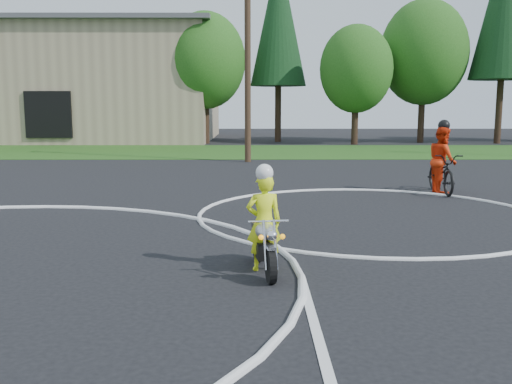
{
  "coord_description": "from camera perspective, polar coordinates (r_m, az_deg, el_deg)",
  "views": [
    {
      "loc": [
        5.29,
        -5.19,
        2.55
      ],
      "look_at": [
        5.32,
        4.38,
        1.1
      ],
      "focal_mm": 40.0,
      "sensor_mm": 36.0,
      "label": 1
    }
  ],
  "objects": [
    {
      "name": "rider_second_grp",
      "position": [
        17.67,
        18.1,
        2.37
      ],
      "size": [
        0.82,
        2.25,
        2.16
      ],
      "rotation": [
        0.0,
        0.0,
        -0.02
      ],
      "color": "black",
      "rests_on": "ground"
    },
    {
      "name": "utility_poles",
      "position": [
        26.33,
        -0.84,
        14.37
      ],
      "size": [
        41.6,
        1.12,
        10.0
      ],
      "color": "#473321",
      "rests_on": "ground"
    },
    {
      "name": "traffic_cones",
      "position": [
        7.56,
        -18.52,
        -10.45
      ],
      "size": [
        17.75,
        14.66,
        0.3
      ],
      "color": "orange",
      "rests_on": "ground"
    },
    {
      "name": "grass_strip",
      "position": [
        32.72,
        -9.51,
        4.03
      ],
      "size": [
        120.0,
        10.0,
        0.02
      ],
      "primitive_type": "cube",
      "color": "#1E4714",
      "rests_on": "ground"
    },
    {
      "name": "rider_primary_grp",
      "position": [
        8.84,
        0.8,
        -2.74
      ],
      "size": [
        0.6,
        0.44,
        1.68
      ],
      "rotation": [
        0.0,
        0.0,
        0.15
      ],
      "color": "#EAFF1A",
      "rests_on": "ground"
    },
    {
      "name": "course_markings",
      "position": [
        10.36,
        -17.82,
        -6.01
      ],
      "size": [
        19.05,
        19.05,
        0.12
      ],
      "color": "silver",
      "rests_on": "ground"
    },
    {
      "name": "treeline",
      "position": [
        41.12,
        13.58,
        14.04
      ],
      "size": [
        38.2,
        8.1,
        14.52
      ],
      "color": "#382619",
      "rests_on": "ground"
    },
    {
      "name": "primary_motorcycle",
      "position": [
        8.79,
        0.86,
        -5.27
      ],
      "size": [
        0.6,
        1.71,
        0.9
      ],
      "rotation": [
        0.0,
        0.0,
        0.15
      ],
      "color": "black",
      "rests_on": "ground"
    }
  ]
}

